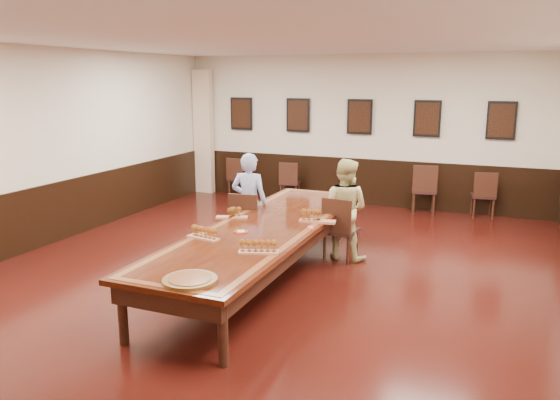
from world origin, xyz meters
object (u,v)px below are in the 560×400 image
at_px(spare_chair_b, 290,181).
at_px(spare_chair_a, 240,178).
at_px(chair_woman, 341,228).
at_px(person_man, 249,203).
at_px(conference_table, 266,235).
at_px(chair_man, 247,223).
at_px(carved_platter, 190,280).
at_px(spare_chair_c, 424,189).
at_px(spare_chair_d, 483,194).
at_px(person_woman, 344,209).

bearing_deg(spare_chair_b, spare_chair_a, -6.04).
distance_m(chair_woman, person_man, 1.49).
xyz_separation_m(spare_chair_a, spare_chair_b, (1.21, 0.09, -0.02)).
distance_m(spare_chair_a, conference_table, 5.31).
bearing_deg(chair_man, carved_platter, 98.84).
bearing_deg(spare_chair_a, spare_chair_b, -167.66).
distance_m(spare_chair_c, spare_chair_d, 1.14).
height_order(person_man, conference_table, person_man).
bearing_deg(person_woman, chair_man, 19.18).
height_order(chair_man, person_man, person_man).
bearing_deg(conference_table, chair_woman, 57.86).
distance_m(chair_woman, spare_chair_b, 4.15).
bearing_deg(spare_chair_a, chair_woman, 142.93).
distance_m(chair_man, spare_chair_a, 4.17).
bearing_deg(person_man, spare_chair_a, -68.24).
bearing_deg(spare_chair_b, chair_man, 91.08).
distance_m(person_man, carved_platter, 3.34).
relative_size(spare_chair_d, conference_table, 0.18).
bearing_deg(spare_chair_b, person_man, 91.21).
bearing_deg(spare_chair_b, spare_chair_d, 170.95).
xyz_separation_m(person_man, carved_platter, (0.89, -3.21, -0.02)).
relative_size(spare_chair_a, person_woman, 0.61).
distance_m(spare_chair_a, person_man, 4.08).
relative_size(spare_chair_b, person_man, 0.57).
bearing_deg(person_man, spare_chair_c, -128.27).
height_order(chair_man, spare_chair_a, chair_man).
relative_size(spare_chair_a, spare_chair_d, 1.01).
distance_m(person_man, person_woman, 1.49).
distance_m(chair_man, conference_table, 1.16).
bearing_deg(person_man, spare_chair_b, -85.41).
height_order(spare_chair_a, person_man, person_man).
xyz_separation_m(chair_man, spare_chair_d, (3.30, 3.86, -0.03)).
bearing_deg(chair_man, spare_chair_c, -127.41).
xyz_separation_m(chair_man, spare_chair_c, (2.18, 3.71, 0.01)).
xyz_separation_m(spare_chair_d, person_woman, (-1.85, -3.50, 0.30)).
height_order(chair_woman, spare_chair_c, spare_chair_c).
bearing_deg(carved_platter, spare_chair_b, 103.45).
height_order(chair_woman, spare_chair_d, chair_woman).
distance_m(chair_woman, person_woman, 0.30).
relative_size(spare_chair_b, conference_table, 0.18).
relative_size(spare_chair_c, carved_platter, 1.79).
distance_m(chair_man, chair_woman, 1.46).
xyz_separation_m(spare_chair_a, person_woman, (3.42, -3.32, 0.30)).
bearing_deg(person_man, chair_woman, 178.61).
bearing_deg(conference_table, chair_man, 128.33).
relative_size(person_man, carved_platter, 2.77).
xyz_separation_m(chair_man, spare_chair_b, (-0.76, 3.76, -0.05)).
height_order(chair_woman, person_woman, person_woman).
xyz_separation_m(spare_chair_c, carved_platter, (-1.30, -6.82, 0.26)).
bearing_deg(spare_chair_d, spare_chair_c, -3.19).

